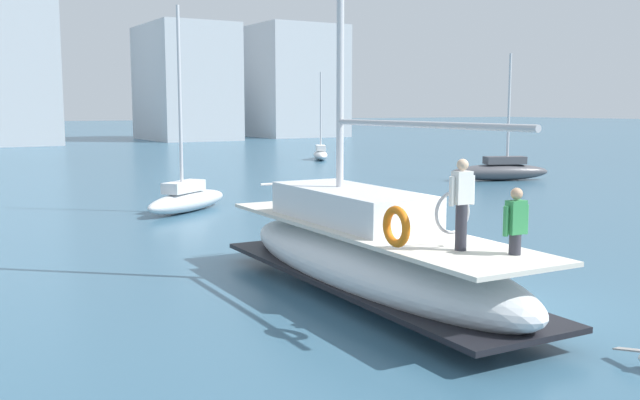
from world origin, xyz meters
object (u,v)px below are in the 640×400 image
object	(u,v)px
main_sailboat	(367,253)
moored_sloop_far	(500,170)
moored_cutter_left	(187,197)
moored_catamaran	(321,153)

from	to	relation	value
main_sailboat	moored_sloop_far	world-z (taller)	main_sailboat
moored_sloop_far	moored_cutter_left	distance (m)	18.68
moored_catamaran	moored_cutter_left	bearing A→B (deg)	-131.13
main_sailboat	moored_catamaran	size ratio (longest dim) A/B	1.91
moored_sloop_far	moored_cutter_left	bearing A→B (deg)	-172.22
main_sailboat	moored_sloop_far	bearing A→B (deg)	39.43
moored_catamaran	moored_sloop_far	bearing A→B (deg)	-88.33
moored_sloop_far	moored_cutter_left	xyz separation A→B (m)	(-18.51, -2.53, -0.03)
main_sailboat	moored_cutter_left	bearing A→B (deg)	85.64
main_sailboat	moored_sloop_far	distance (m)	25.31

